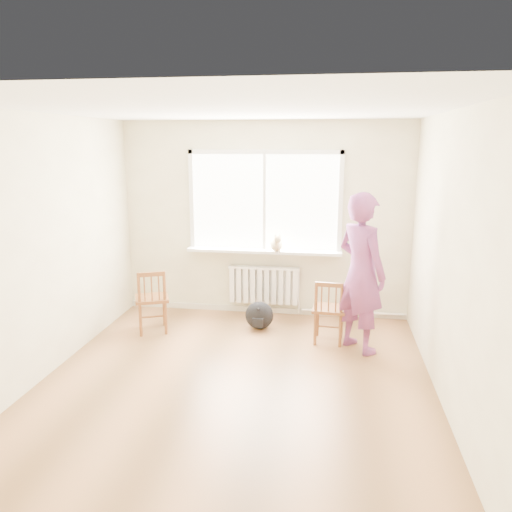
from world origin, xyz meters
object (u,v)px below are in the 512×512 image
at_px(person, 361,273).
at_px(cat, 277,244).
at_px(chair_left, 152,301).
at_px(chair_right, 329,311).
at_px(backpack, 259,315).

distance_m(person, cat, 1.44).
relative_size(chair_left, chair_right, 1.04).
relative_size(person, cat, 4.81).
bearing_deg(cat, chair_left, -164.31).
bearing_deg(backpack, chair_left, -166.61).
xyz_separation_m(chair_right, cat, (-0.73, 0.81, 0.65)).
bearing_deg(person, chair_right, 26.82).
bearing_deg(cat, chair_right, -59.80).
bearing_deg(person, backpack, 27.10).
bearing_deg(person, chair_left, 44.23).
distance_m(chair_right, person, 0.65).
xyz_separation_m(cat, backpack, (-0.17, -0.48, -0.87)).
xyz_separation_m(chair_left, person, (2.60, -0.14, 0.52)).
bearing_deg(cat, backpack, -121.70).
xyz_separation_m(person, cat, (-1.09, 0.94, 0.12)).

